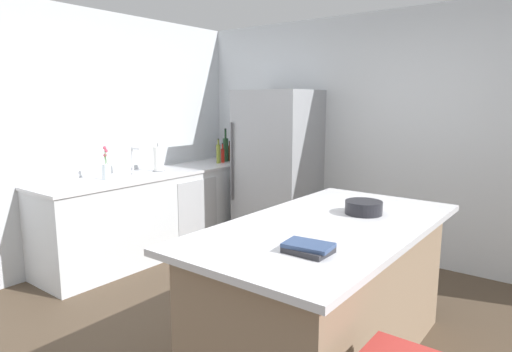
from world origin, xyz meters
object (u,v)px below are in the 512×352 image
Objects in this scene: syrup_bottle at (230,152)px; mixing_bowl at (364,207)px; wine_bottle at (226,149)px; refrigerator at (277,169)px; sink_faucet at (133,160)px; paper_towel_roll at (158,159)px; olive_oil_bottle at (218,153)px; flower_vase at (106,170)px; cookbook_stack at (308,248)px; kitchen_island at (326,291)px; hot_sauce_bottle at (223,155)px.

syrup_bottle is 2.98m from mixing_bowl.
wine_bottle is at bearing 150.26° from mixing_bowl.
sink_faucet is at bearing -125.86° from refrigerator.
paper_towel_roll is 1.01× the size of olive_oil_bottle.
paper_towel_roll reaches higher than syrup_bottle.
flower_vase is 2.77m from cookbook_stack.
refrigerator is 6.96× the size of cookbook_stack.
syrup_bottle is (-0.86, 0.15, 0.12)m from refrigerator.
sink_faucet is 1.37m from wine_bottle.
refrigerator is 0.83m from olive_oil_bottle.
sink_faucet is at bearing 170.24° from kitchen_island.
flower_vase is 1.54m from olive_oil_bottle.
refrigerator is at bearing 47.51° from paper_towel_roll.
cookbook_stack is at bearing -41.68° from wine_bottle.
sink_faucet is 0.97× the size of olive_oil_bottle.
syrup_bottle is at bearing 88.30° from flower_vase.
paper_towel_roll is at bearing -92.97° from syrup_bottle.
syrup_bottle is 3.60m from cookbook_stack.
syrup_bottle is at bearing 87.03° from paper_towel_roll.
sink_faucet is at bearing 160.20° from cookbook_stack.
flower_vase is 1.36× the size of hot_sauce_bottle.
wine_bottle is (0.00, -0.09, 0.05)m from syrup_bottle.
hot_sauce_bottle reaches higher than mixing_bowl.
syrup_bottle is at bearing 137.28° from cookbook_stack.
flower_vase is 1.72m from wine_bottle.
syrup_bottle is 0.61× the size of wine_bottle.
kitchen_island is 3.16m from syrup_bottle.
refrigerator reaches higher than syrup_bottle.
flower_vase reaches higher than olive_oil_bottle.
flower_vase reaches higher than kitchen_island.
hot_sauce_bottle is at bearing 139.17° from cookbook_stack.
hot_sauce_bottle is at bearing -76.74° from syrup_bottle.
hot_sauce_bottle is at bearing 151.69° from mixing_bowl.
mixing_bowl is (2.60, 0.27, -0.05)m from flower_vase.
olive_oil_bottle is at bearing -80.74° from syrup_bottle.
kitchen_island is 6.61× the size of olive_oil_bottle.
mixing_bowl is at bearing -1.86° from sink_faucet.
wine_bottle reaches higher than paper_towel_roll.
sink_faucet is at bearing -96.20° from hot_sauce_bottle.
refrigerator is 0.87m from wine_bottle.
olive_oil_bottle reaches higher than cookbook_stack.
refrigerator reaches higher than mixing_bowl.
flower_vase reaches higher than syrup_bottle.
wine_bottle is 3.54m from cookbook_stack.
paper_towel_roll is 3.00m from cookbook_stack.
kitchen_island is at bearing 108.06° from cookbook_stack.
sink_faucet is at bearing -93.95° from wine_bottle.
hot_sauce_bottle is 0.08m from olive_oil_bottle.
hot_sauce_bottle is 0.80× the size of olive_oil_bottle.
kitchen_island is 2.97m from olive_oil_bottle.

